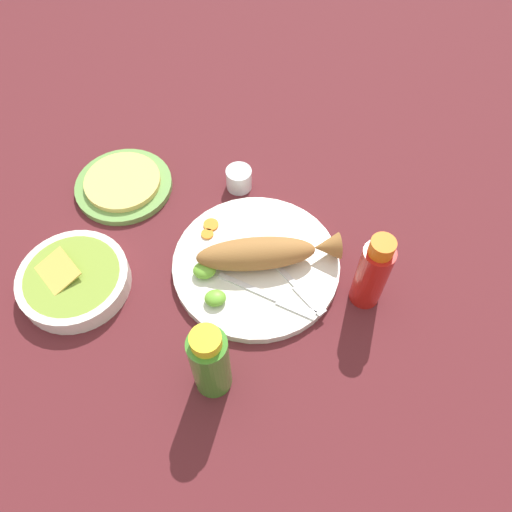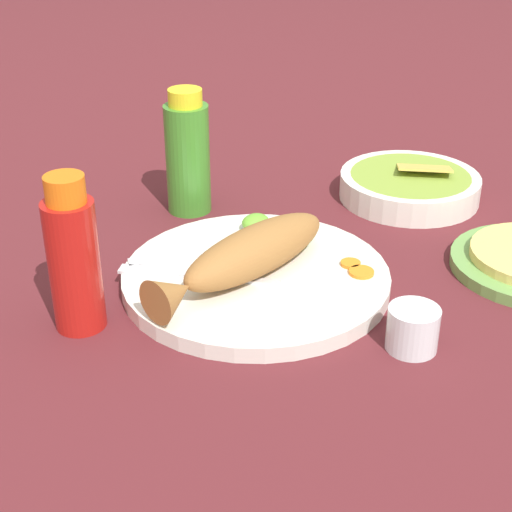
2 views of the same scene
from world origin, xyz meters
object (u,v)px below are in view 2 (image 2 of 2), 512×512
Objects in this scene: main_plate at (256,278)px; salt_cup at (412,331)px; fried_fish at (245,256)px; guacamole_bowl at (407,184)px; hot_sauce_bottle_red at (74,259)px; hot_sauce_bottle_green at (188,155)px; fork_near at (187,275)px; fork_far at (196,255)px.

salt_cup reaches higher than main_plate.
fried_fish is 0.34m from guacamole_bowl.
main_plate is 0.21m from hot_sauce_bottle_red.
main_plate is 1.81× the size of hot_sauce_bottle_green.
salt_cup is 0.38m from guacamole_bowl.
guacamole_bowl reaches higher than fork_near.
salt_cup is at bearing 129.45° from fork_far.
hot_sauce_bottle_red is at bearing 31.15° from fork_far.
salt_cup is (0.01, -0.20, 0.01)m from main_plate.
hot_sauce_bottle_red reaches higher than fork_near.
main_plate is at bearing 93.17° from salt_cup.
fried_fish reaches higher than salt_cup.
hot_sauce_bottle_red is 1.00× the size of hot_sauce_bottle_green.
salt_cup reaches higher than fork_far.
fork_near is 0.26m from salt_cup.
fork_near is 0.39m from guacamole_bowl.
hot_sauce_bottle_green reaches higher than salt_cup.
hot_sauce_bottle_red is at bearing -156.18° from hot_sauce_bottle_green.
fried_fish is 0.19m from hot_sauce_bottle_red.
guacamole_bowl is (0.23, -0.20, -0.06)m from hot_sauce_bottle_green.
guacamole_bowl is at bearing 2.12° from fried_fish.
salt_cup is 0.27× the size of guacamole_bowl.
fried_fish is 1.53× the size of hot_sauce_bottle_red.
salt_cup reaches higher than fork_near.
main_plate is at bearing 137.47° from fork_far.
fork_near is at bearing 131.62° from fried_fish.
fork_near and fork_far have the same top height.
fried_fish is 1.59× the size of fork_far.
hot_sauce_bottle_red reaches higher than main_plate.
hot_sauce_bottle_red reaches higher than fork_far.
main_plate is at bearing -179.20° from guacamole_bowl.
fork_near is (-0.06, 0.05, 0.01)m from main_plate.
fork_near is at bearing 67.10° from fork_far.
hot_sauce_bottle_red reaches higher than fried_fish.
hot_sauce_bottle_red is 3.23× the size of salt_cup.
guacamole_bowl is at bearing -8.74° from hot_sauce_bottle_red.
fork_far is 0.35m from guacamole_bowl.
fork_near is 0.97× the size of hot_sauce_bottle_red.
fork_far is at bearing 168.10° from guacamole_bowl.
guacamole_bowl reaches higher than salt_cup.
main_plate is 1.56× the size of guacamole_bowl.
fried_fish is at bearing -118.27° from hot_sauce_bottle_green.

